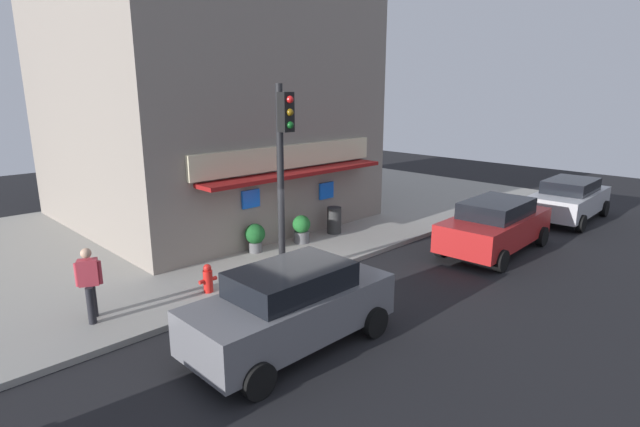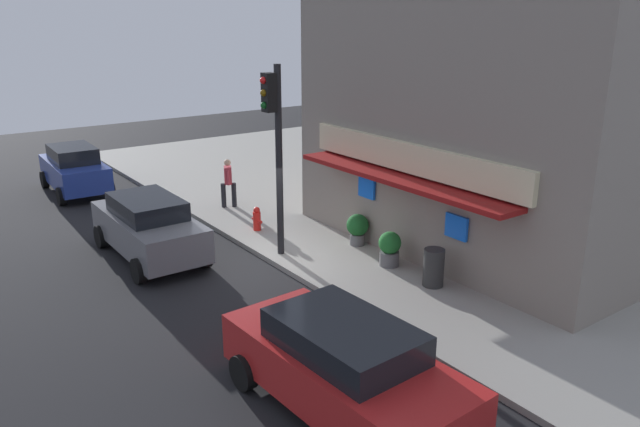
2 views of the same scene
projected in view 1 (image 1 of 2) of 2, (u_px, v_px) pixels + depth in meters
ground_plane at (297, 284)px, 12.92m from camera, size 48.80×48.80×0.00m
sidewalk at (176, 233)px, 17.30m from camera, size 32.53×12.74×0.14m
corner_building at (205, 109)px, 18.70m from camera, size 9.63×10.51×8.14m
traffic_light at (283, 157)px, 12.29m from camera, size 0.32×0.58×4.96m
fire_hydrant at (208, 279)px, 11.99m from camera, size 0.47×0.23×0.72m
trash_can at (334, 220)px, 16.89m from camera, size 0.49×0.49×0.91m
pedestrian at (89, 282)px, 10.40m from camera, size 0.52×0.52×1.62m
potted_plant_by_doorway at (301, 228)px, 15.85m from camera, size 0.58×0.58×0.90m
potted_plant_by_window at (255, 236)px, 14.92m from camera, size 0.62×0.62×0.88m
parked_car_grey at (292, 306)px, 9.58m from camera, size 4.28×1.96×1.67m
parked_car_red at (495, 225)px, 15.33m from camera, size 4.61×2.23×1.64m
parked_car_silver at (569, 199)px, 19.09m from camera, size 4.50×2.23×1.59m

